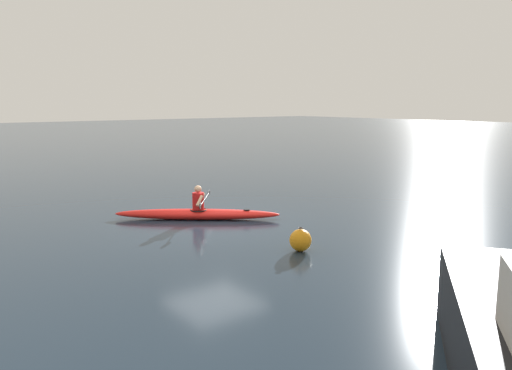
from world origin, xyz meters
The scene contains 4 objects.
ground_plane centered at (0.00, 0.00, 0.00)m, with size 160.00×160.00×0.00m, color #1E2D3D.
kayak centered at (0.20, -0.57, 0.16)m, with size 4.09×3.58×0.31m.
kayaker centered at (0.16, -0.53, 0.61)m, with size 1.59×1.87×0.71m.
mooring_buoy_channel_marker centered at (0.05, 3.66, 0.26)m, with size 0.51×0.51×0.56m.
Camera 1 is at (7.92, 11.82, 3.41)m, focal length 35.38 mm.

